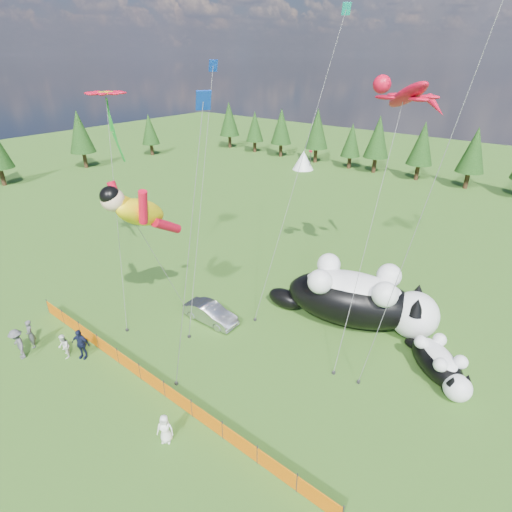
% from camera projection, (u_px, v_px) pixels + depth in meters
% --- Properties ---
extents(ground, '(160.00, 160.00, 0.00)m').
position_uv_depth(ground, '(195.00, 357.00, 23.12)').
color(ground, '#13370A').
rests_on(ground, ground).
extents(safety_fence, '(22.06, 0.06, 1.10)m').
position_uv_depth(safety_fence, '(152.00, 381.00, 20.79)').
color(safety_fence, '#262626').
rests_on(safety_fence, ground).
extents(tree_line, '(90.00, 4.00, 8.00)m').
position_uv_depth(tree_line, '(440.00, 154.00, 52.79)').
color(tree_line, black).
rests_on(tree_line, ground).
extents(cat_large, '(10.84, 6.02, 3.99)m').
position_uv_depth(cat_large, '(359.00, 298.00, 25.31)').
color(cat_large, black).
rests_on(cat_large, ground).
extents(cat_small, '(4.33, 4.01, 1.90)m').
position_uv_depth(cat_small, '(440.00, 363.00, 21.39)').
color(cat_small, black).
rests_on(cat_small, ground).
extents(car, '(3.87, 1.50, 1.26)m').
position_uv_depth(car, '(210.00, 313.00, 25.99)').
color(car, '#A8A8AD').
rests_on(car, ground).
extents(spectator_a, '(0.76, 0.61, 1.82)m').
position_uv_depth(spectator_a, '(30.00, 334.00, 23.61)').
color(spectator_a, '#4E4E53').
rests_on(spectator_a, ground).
extents(spectator_b, '(0.86, 0.74, 1.53)m').
position_uv_depth(spectator_b, '(64.00, 346.00, 22.82)').
color(spectator_b, white).
rests_on(spectator_b, ground).
extents(spectator_c, '(1.26, 0.99, 1.92)m').
position_uv_depth(spectator_c, '(81.00, 344.00, 22.72)').
color(spectator_c, '#121732').
rests_on(spectator_c, ground).
extents(spectator_d, '(1.33, 0.80, 1.94)m').
position_uv_depth(spectator_d, '(18.00, 344.00, 22.67)').
color(spectator_d, '#4E4E53').
rests_on(spectator_d, ground).
extents(spectator_e, '(0.89, 0.83, 1.53)m').
position_uv_depth(spectator_e, '(165.00, 429.00, 17.79)').
color(spectator_e, white).
rests_on(spectator_e, ground).
extents(superhero_kite, '(5.86, 6.11, 10.20)m').
position_uv_depth(superhero_kite, '(141.00, 212.00, 22.26)').
color(superhero_kite, yellow).
rests_on(superhero_kite, ground).
extents(gecko_kite, '(6.99, 13.53, 16.72)m').
position_uv_depth(gecko_kite, '(407.00, 95.00, 23.70)').
color(gecko_kite, red).
rests_on(gecko_kite, ground).
extents(flower_kite, '(6.59, 5.87, 14.93)m').
position_uv_depth(flower_kite, '(106.00, 96.00, 25.06)').
color(flower_kite, red).
rests_on(flower_kite, ground).
extents(diamond_kite_a, '(3.15, 6.61, 16.37)m').
position_uv_depth(diamond_kite_a, '(212.00, 83.00, 23.78)').
color(diamond_kite_a, '#0B37AA').
rests_on(diamond_kite_a, ground).
extents(diamond_kite_c, '(1.42, 2.85, 14.88)m').
position_uv_depth(diamond_kite_c, '(202.00, 113.00, 16.11)').
color(diamond_kite_c, '#0B37AA').
rests_on(diamond_kite_c, ground).
extents(diamond_kite_d, '(0.89, 8.81, 19.86)m').
position_uv_depth(diamond_kite_d, '(339.00, 32.00, 24.00)').
color(diamond_kite_d, '#0DA188').
rests_on(diamond_kite_d, ground).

